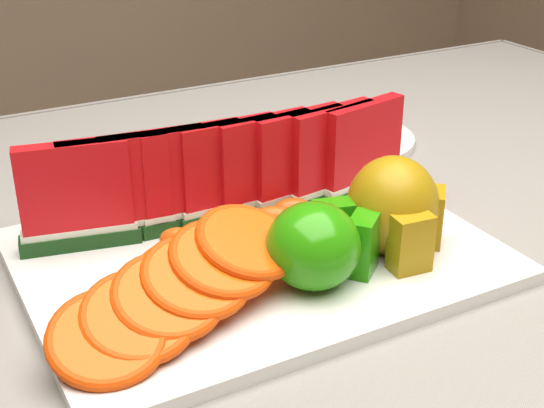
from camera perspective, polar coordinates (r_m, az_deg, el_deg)
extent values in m
cube|color=#48361C|center=(0.69, 0.42, -5.84)|extent=(1.40, 0.90, 0.03)
cube|color=#48361C|center=(1.49, 14.86, -4.83)|extent=(0.06, 0.06, 0.72)
cube|color=gray|center=(0.68, 0.43, -4.48)|extent=(1.52, 1.02, 0.01)
cube|color=gray|center=(1.15, -12.00, 2.85)|extent=(1.52, 0.01, 0.20)
cube|color=silver|center=(0.67, -1.15, -3.87)|extent=(0.40, 0.30, 0.01)
ellipsoid|color=#208B15|center=(0.61, 3.12, -3.16)|extent=(0.10, 0.10, 0.07)
cube|color=#208B15|center=(0.63, 6.84, -3.11)|extent=(0.04, 0.04, 0.05)
cube|color=beige|center=(0.63, 7.29, -2.98)|extent=(0.03, 0.02, 0.05)
cube|color=#208B15|center=(0.65, 4.58, -1.95)|extent=(0.04, 0.03, 0.05)
cube|color=beige|center=(0.65, 5.03, -1.83)|extent=(0.03, 0.01, 0.05)
ellipsoid|color=#B79F14|center=(0.67, 9.06, -0.15)|extent=(0.10, 0.10, 0.09)
cube|color=#B79F14|center=(0.64, 10.38, -3.00)|extent=(0.04, 0.03, 0.05)
cube|color=#B79F14|center=(0.69, 11.80, -1.06)|extent=(0.04, 0.04, 0.05)
cylinder|color=silver|center=(0.94, 5.21, 4.87)|extent=(0.20, 0.20, 0.01)
cube|color=#113A10|center=(0.69, -14.19, -2.60)|extent=(0.11, 0.04, 0.01)
cube|color=silver|center=(0.69, -14.28, -1.87)|extent=(0.10, 0.04, 0.01)
cube|color=red|center=(0.67, -14.67, 1.31)|extent=(0.10, 0.04, 0.08)
cube|color=#113A10|center=(0.70, -11.36, -2.10)|extent=(0.11, 0.04, 0.01)
cube|color=silver|center=(0.69, -11.43, -1.37)|extent=(0.10, 0.03, 0.01)
cube|color=red|center=(0.68, -11.73, 1.80)|extent=(0.10, 0.03, 0.08)
cube|color=#113A10|center=(0.70, -8.56, -1.61)|extent=(0.11, 0.03, 0.01)
cube|color=silver|center=(0.70, -8.62, -0.88)|extent=(0.10, 0.03, 0.01)
cube|color=red|center=(0.68, -8.85, 2.28)|extent=(0.10, 0.03, 0.08)
cube|color=#113A10|center=(0.71, -5.83, -1.12)|extent=(0.11, 0.03, 0.01)
cube|color=silver|center=(0.71, -5.86, -0.39)|extent=(0.10, 0.02, 0.01)
cube|color=red|center=(0.69, -6.02, 2.74)|extent=(0.10, 0.02, 0.08)
cube|color=#113A10|center=(0.72, -3.15, -0.64)|extent=(0.10, 0.02, 0.01)
cube|color=silver|center=(0.72, -3.17, 0.08)|extent=(0.10, 0.02, 0.01)
cube|color=red|center=(0.70, -3.26, 3.18)|extent=(0.10, 0.02, 0.08)
cube|color=#113A10|center=(0.73, -0.56, -0.17)|extent=(0.11, 0.03, 0.01)
cube|color=silver|center=(0.73, -0.56, 0.54)|extent=(0.10, 0.02, 0.01)
cube|color=red|center=(0.71, -0.58, 3.60)|extent=(0.10, 0.02, 0.08)
cube|color=#113A10|center=(0.74, 1.95, 0.28)|extent=(0.11, 0.03, 0.01)
cube|color=silver|center=(0.74, 1.97, 0.98)|extent=(0.10, 0.03, 0.01)
cube|color=red|center=(0.72, 2.02, 4.00)|extent=(0.10, 0.03, 0.08)
cube|color=#113A10|center=(0.76, 4.38, 0.72)|extent=(0.11, 0.04, 0.01)
cube|color=silver|center=(0.75, 4.41, 1.41)|extent=(0.10, 0.03, 0.01)
cube|color=red|center=(0.74, 4.52, 4.38)|extent=(0.10, 0.03, 0.08)
cube|color=#113A10|center=(0.77, 6.72, 1.14)|extent=(0.11, 0.04, 0.01)
cube|color=silver|center=(0.77, 6.75, 1.82)|extent=(0.10, 0.04, 0.01)
cube|color=red|center=(0.75, 6.92, 4.74)|extent=(0.10, 0.04, 0.08)
cylinder|color=#E34C00|center=(0.54, -12.30, -9.78)|extent=(0.09, 0.09, 0.03)
torus|color=#C55003|center=(0.54, -12.30, -9.78)|extent=(0.10, 0.10, 0.04)
cylinder|color=#E34C00|center=(0.55, -10.01, -8.30)|extent=(0.08, 0.08, 0.03)
torus|color=#C55003|center=(0.55, -10.01, -8.30)|extent=(0.09, 0.09, 0.04)
cylinder|color=#E34C00|center=(0.56, -7.82, -6.86)|extent=(0.08, 0.08, 0.03)
torus|color=#C55003|center=(0.56, -7.82, -6.86)|extent=(0.09, 0.09, 0.04)
cylinder|color=#E34C00|center=(0.58, -5.73, -5.46)|extent=(0.09, 0.09, 0.03)
torus|color=#C55003|center=(0.58, -5.73, -5.46)|extent=(0.10, 0.10, 0.04)
cylinder|color=#E34C00|center=(0.59, -3.74, -4.12)|extent=(0.09, 0.09, 0.03)
torus|color=#C55003|center=(0.59, -3.74, -4.12)|extent=(0.11, 0.10, 0.04)
cylinder|color=#E34C00|center=(0.60, -1.84, -2.84)|extent=(0.10, 0.10, 0.03)
torus|color=#C55003|center=(0.60, -1.84, -2.84)|extent=(0.11, 0.11, 0.04)
cylinder|color=#E34C00|center=(0.74, -12.63, -0.04)|extent=(0.06, 0.06, 0.02)
torus|color=#C55003|center=(0.74, -12.63, -0.04)|extent=(0.07, 0.07, 0.03)
cylinder|color=#E34C00|center=(0.75, -9.16, 0.94)|extent=(0.07, 0.07, 0.02)
torus|color=#C55003|center=(0.75, -9.16, 0.94)|extent=(0.08, 0.08, 0.03)
cylinder|color=#E34C00|center=(0.76, -5.80, 1.87)|extent=(0.07, 0.07, 0.02)
torus|color=#C55003|center=(0.76, -5.80, 1.87)|extent=(0.08, 0.08, 0.03)
cylinder|color=#E34C00|center=(0.78, -2.57, 2.77)|extent=(0.08, 0.08, 0.02)
torus|color=#C55003|center=(0.78, -2.57, 2.77)|extent=(0.09, 0.09, 0.03)
cylinder|color=#E34C00|center=(0.80, 0.52, 3.61)|extent=(0.08, 0.08, 0.02)
torus|color=#C55003|center=(0.80, 0.52, 3.61)|extent=(0.09, 0.09, 0.03)
cylinder|color=#E34C00|center=(0.82, 3.46, 4.40)|extent=(0.08, 0.08, 0.02)
torus|color=#C55003|center=(0.82, 3.46, 4.40)|extent=(0.10, 0.09, 0.03)
ellipsoid|color=#DA4A0E|center=(0.64, -8.50, -4.15)|extent=(0.04, 0.03, 0.02)
ellipsoid|color=#DA4A0E|center=(0.66, -6.89, -2.78)|extent=(0.04, 0.04, 0.02)
ellipsoid|color=#DA4A0E|center=(0.66, -4.44, -3.03)|extent=(0.04, 0.02, 0.02)
ellipsoid|color=#DA4A0E|center=(0.66, -2.45, -2.73)|extent=(0.04, 0.03, 0.02)
ellipsoid|color=#DA4A0E|center=(0.69, -1.42, -1.55)|extent=(0.04, 0.04, 0.02)
ellipsoid|color=#DA4A0E|center=(0.70, 0.09, -1.13)|extent=(0.04, 0.04, 0.02)
ellipsoid|color=#DA4A0E|center=(0.71, 1.54, -0.48)|extent=(0.04, 0.03, 0.02)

